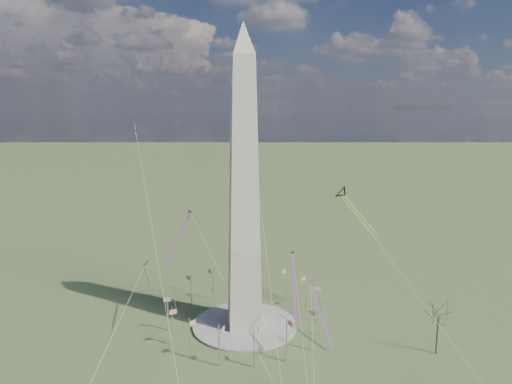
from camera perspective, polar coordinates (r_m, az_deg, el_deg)
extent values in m
plane|color=#3D552A|center=(164.84, -1.43, -16.38)|extent=(2000.00, 2000.00, 0.00)
cylinder|color=#A4A196|center=(164.66, -1.43, -16.26)|extent=(36.00, 36.00, 0.80)
pyramid|color=beige|center=(148.61, -1.61, 18.73)|extent=(9.90, 9.90, 10.00)
cylinder|color=silver|center=(166.45, 7.76, -13.73)|extent=(0.36, 0.36, 13.00)
cube|color=red|center=(165.51, 7.68, -11.87)|extent=(2.40, 0.08, 1.50)
cylinder|color=silver|center=(174.80, 6.25, -12.47)|extent=(0.36, 0.36, 13.00)
cube|color=red|center=(173.79, 6.03, -10.72)|extent=(2.25, 0.99, 1.50)
cylinder|color=silver|center=(181.26, 3.84, -11.57)|extent=(0.36, 0.36, 13.00)
cube|color=red|center=(180.01, 3.52, -9.92)|extent=(1.75, 1.75, 1.50)
cylinder|color=silver|center=(185.07, 0.89, -11.07)|extent=(0.36, 0.36, 13.00)
cube|color=red|center=(183.49, 0.49, -9.49)|extent=(0.99, 2.25, 1.50)
cylinder|color=silver|center=(185.82, -2.30, -10.99)|extent=(0.36, 0.36, 13.00)
cube|color=red|center=(183.85, -2.72, -9.47)|extent=(0.08, 2.40, 1.50)
cylinder|color=silver|center=(183.44, -5.40, -11.32)|extent=(0.36, 0.36, 13.00)
cube|color=red|center=(181.05, -5.81, -9.83)|extent=(0.99, 2.25, 1.50)
cylinder|color=silver|center=(178.18, -8.10, -12.06)|extent=(0.36, 0.36, 13.00)
cube|color=red|center=(175.39, -8.46, -10.58)|extent=(1.75, 1.75, 1.50)
cylinder|color=silver|center=(170.62, -10.07, -13.17)|extent=(0.36, 0.36, 13.00)
cube|color=red|center=(167.50, -10.33, -11.67)|extent=(2.25, 0.99, 1.50)
cylinder|color=silver|center=(161.68, -10.96, -14.58)|extent=(0.36, 0.36, 13.00)
cube|color=red|center=(158.34, -11.05, -13.04)|extent=(2.40, 0.08, 1.50)
cylinder|color=silver|center=(152.61, -10.41, -16.15)|extent=(0.36, 0.36, 13.00)
cube|color=red|center=(149.21, -10.31, -14.54)|extent=(2.25, 0.99, 1.50)
cylinder|color=silver|center=(144.88, -8.25, -17.62)|extent=(0.36, 0.36, 13.00)
cube|color=red|center=(141.63, -7.93, -15.89)|extent=(1.75, 1.75, 1.50)
cylinder|color=silver|center=(139.98, -4.64, -18.61)|extent=(0.36, 0.36, 13.00)
cube|color=red|center=(137.10, -4.14, -16.75)|extent=(0.99, 2.25, 1.50)
cylinder|color=silver|center=(138.98, -0.26, -18.80)|extent=(0.36, 0.36, 13.00)
cube|color=red|center=(136.62, 0.30, -16.83)|extent=(0.08, 2.40, 1.50)
cylinder|color=silver|center=(142.10, 3.82, -18.12)|extent=(0.36, 0.36, 13.00)
cube|color=red|center=(140.30, 4.31, -16.08)|extent=(0.99, 2.25, 1.50)
cylinder|color=silver|center=(148.65, 6.72, -16.81)|extent=(0.36, 0.36, 13.00)
cube|color=red|center=(147.32, 7.03, -14.78)|extent=(1.75, 1.75, 1.50)
cylinder|color=silver|center=(157.27, 8.01, -15.24)|extent=(0.36, 0.36, 13.00)
cube|color=red|center=(156.23, 8.12, -13.28)|extent=(2.25, 0.99, 1.50)
cylinder|color=#4D362F|center=(156.35, 21.70, -16.31)|extent=(0.49, 0.49, 11.89)
cube|color=orange|center=(167.55, 12.92, -2.74)|extent=(7.54, 14.25, 11.05)
cube|color=orange|center=(166.11, 12.45, -2.83)|extent=(7.54, 14.25, 11.05)
cube|color=navy|center=(159.92, -13.58, -8.68)|extent=(2.12, 3.27, 2.56)
cube|color=red|center=(161.34, -13.52, -10.10)|extent=(1.95, 2.89, 8.84)
cube|color=red|center=(146.48, 4.81, -11.86)|extent=(3.92, 21.35, 13.47)
cube|color=red|center=(150.53, -9.66, -5.77)|extent=(7.55, 17.61, 11.74)
cube|color=red|center=(156.21, 8.08, -14.86)|extent=(2.39, 19.62, 12.31)
cube|color=#F41C35|center=(177.69, -15.04, 8.66)|extent=(1.31, 1.78, 1.65)
cube|color=#F41C35|center=(177.75, -15.01, 8.07)|extent=(0.54, 1.44, 3.78)
cube|color=white|center=(197.92, -0.31, 6.26)|extent=(1.24, 1.82, 1.41)
cube|color=white|center=(198.04, -0.31, 5.82)|extent=(0.94, 1.11, 3.23)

